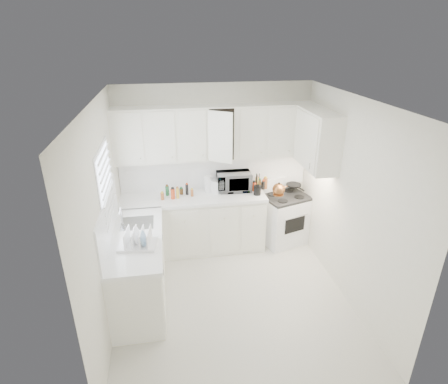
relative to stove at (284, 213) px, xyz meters
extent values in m
plane|color=beige|center=(-1.11, -1.30, -0.54)|extent=(3.20, 3.20, 0.00)
plane|color=white|center=(-1.11, -1.30, 2.06)|extent=(3.20, 3.20, 0.00)
plane|color=silver|center=(-1.11, 0.30, 0.76)|extent=(3.00, 0.00, 3.00)
plane|color=silver|center=(-1.11, -2.90, 0.76)|extent=(3.00, 0.00, 3.00)
plane|color=silver|center=(-2.61, -1.30, 0.76)|extent=(0.00, 3.20, 3.20)
plane|color=silver|center=(0.39, -1.30, 0.76)|extent=(0.00, 3.20, 3.20)
cube|color=white|center=(-1.50, -0.01, 0.39)|extent=(2.24, 0.64, 0.05)
cube|color=white|center=(-2.30, -1.10, 0.39)|extent=(0.64, 1.62, 0.05)
cube|color=white|center=(-1.11, 0.29, 0.69)|extent=(2.98, 0.02, 0.55)
cube|color=white|center=(-2.60, -1.10, 0.69)|extent=(0.02, 1.60, 0.55)
imported|color=gray|center=(-0.84, 0.14, 0.60)|extent=(0.54, 0.31, 0.36)
cylinder|color=white|center=(-1.24, 0.13, 0.55)|extent=(0.12, 0.12, 0.27)
cylinder|color=#A0582B|center=(-1.96, 0.12, 0.48)|extent=(0.06, 0.06, 0.13)
cylinder|color=#216437|center=(-1.89, 0.03, 0.48)|extent=(0.06, 0.06, 0.13)
cylinder|color=#D2431C|center=(-1.81, 0.12, 0.48)|extent=(0.06, 0.06, 0.13)
cylinder|color=gold|center=(-1.74, 0.03, 0.48)|extent=(0.06, 0.06, 0.13)
cylinder|color=#503416|center=(-1.66, 0.12, 0.48)|extent=(0.06, 0.06, 0.13)
cylinder|color=black|center=(-1.59, 0.03, 0.48)|extent=(0.06, 0.06, 0.13)
cylinder|color=#A0582B|center=(-1.51, 0.12, 0.48)|extent=(0.06, 0.06, 0.13)
cylinder|color=#D2431C|center=(-0.53, 0.16, 0.51)|extent=(0.06, 0.06, 0.19)
cylinder|color=gold|center=(-0.48, 0.10, 0.51)|extent=(0.06, 0.06, 0.19)
cylinder|color=#503416|center=(-0.42, 0.16, 0.51)|extent=(0.06, 0.06, 0.19)
cylinder|color=black|center=(-0.37, 0.10, 0.51)|extent=(0.06, 0.06, 0.19)
cylinder|color=#A0582B|center=(-0.31, 0.16, 0.51)|extent=(0.06, 0.06, 0.19)
camera|label=1|loc=(-1.86, -5.12, 2.74)|focal=29.20mm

